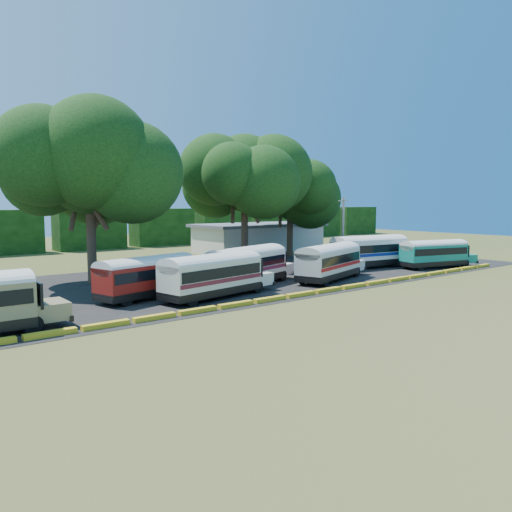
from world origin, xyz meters
TOP-DOWN VIEW (x-y plane):
  - ground at (0.00, 0.00)m, footprint 160.00×160.00m
  - asphalt_strip at (1.00, 12.00)m, footprint 64.00×24.00m
  - curb at (-0.00, 1.00)m, footprint 53.70×0.45m
  - terminal_building at (18.00, 30.00)m, footprint 19.00×9.00m
  - treeline_backdrop at (0.00, 48.00)m, footprint 130.00×4.00m
  - bus_red at (-10.63, 7.36)m, footprint 9.75×4.55m
  - bus_cream_west at (-6.95, 4.42)m, footprint 10.25×4.22m
  - bus_cream_east at (-1.61, 7.22)m, footprint 10.42×5.32m
  - bus_white_red at (5.73, 4.82)m, footprint 10.35×5.45m
  - bus_white_blue at (15.71, 8.23)m, footprint 10.92×4.20m
  - bus_teal at (20.97, 3.82)m, footprint 9.46×4.43m
  - tree_west at (-11.28, 16.95)m, footprint 12.14×12.14m
  - tree_center at (7.64, 19.90)m, footprint 11.43×11.43m
  - tree_east at (16.96, 22.40)m, footprint 10.51×10.51m
  - utility_pole at (17.07, 13.40)m, footprint 1.60×0.30m

SIDE VIEW (x-z plane):
  - ground at x=0.00m, z-range 0.00..0.00m
  - asphalt_strip at x=1.00m, z-range 0.00..0.02m
  - curb at x=0.00m, z-range 0.00..0.30m
  - bus_teal at x=20.97m, z-range 0.22..3.24m
  - bus_red at x=-10.63m, z-range 0.23..3.34m
  - bus_cream_west at x=-6.95m, z-range 0.21..3.49m
  - bus_white_red at x=5.73m, z-range 0.22..3.53m
  - bus_cream_east at x=-1.61m, z-range 0.22..3.55m
  - bus_white_blue at x=15.71m, z-range 0.23..3.73m
  - terminal_building at x=18.00m, z-range 0.03..4.03m
  - treeline_backdrop at x=0.00m, z-range 0.00..6.00m
  - utility_pole at x=17.07m, z-range 0.11..7.68m
  - tree_east at x=16.96m, z-range 2.40..14.98m
  - tree_west at x=-11.28m, z-range 2.95..17.81m
  - tree_center at x=7.64m, z-range 3.11..17.79m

